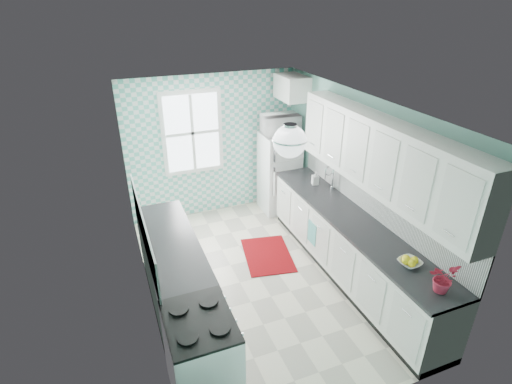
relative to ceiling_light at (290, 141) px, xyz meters
name	(u,v)px	position (x,y,z in m)	size (l,w,h in m)	color
floor	(259,278)	(0.00, 0.80, -2.33)	(3.00, 4.40, 0.02)	beige
ceiling	(260,104)	(0.00, 0.80, 0.19)	(3.00, 4.40, 0.02)	white
wall_back	(212,146)	(0.00, 3.01, -1.07)	(3.00, 0.02, 2.50)	#6DA798
wall_front	(359,316)	(0.00, -1.41, -1.07)	(3.00, 0.02, 2.50)	#6DA798
wall_left	(140,223)	(-1.51, 0.80, -1.07)	(0.02, 4.40, 2.50)	#6DA798
wall_right	(358,182)	(1.51, 0.80, -1.07)	(0.02, 4.40, 2.50)	#6DA798
accent_wall	(213,146)	(0.00, 2.99, -1.07)	(3.00, 0.01, 2.50)	#5CBFAC
window	(192,133)	(-0.35, 2.96, -0.77)	(1.04, 0.05, 1.44)	white
backsplash_right	(373,198)	(1.49, 0.40, -1.13)	(0.02, 3.60, 0.51)	white
backsplash_left	(144,230)	(-1.49, 0.73, -1.13)	(0.02, 2.15, 0.51)	white
upper_cabinets_right	(381,156)	(1.33, 0.20, -0.42)	(0.33, 3.20, 0.90)	white
upper_cabinet_fridge	(291,87)	(1.30, 2.63, -0.07)	(0.40, 0.74, 0.40)	white
ceiling_light	(290,141)	(0.00, 0.00, 0.00)	(0.34, 0.34, 0.35)	silver
base_cabinets_right	(349,249)	(1.20, 0.40, -1.87)	(0.60, 3.60, 0.90)	white
countertop_right	(352,220)	(1.19, 0.40, -1.40)	(0.63, 3.60, 0.04)	black
base_cabinets_left	(174,275)	(-1.20, 0.73, -1.87)	(0.60, 2.15, 0.90)	white
countertop_left	(172,244)	(-1.19, 0.73, -1.40)	(0.63, 2.15, 0.04)	black
fridge	(279,173)	(1.11, 2.59, -1.59)	(0.64, 0.64, 1.47)	white
stove	(202,356)	(-1.20, -0.68, -1.82)	(0.63, 0.79, 0.95)	white
sink	(321,192)	(1.20, 1.27, -1.39)	(0.56, 0.47, 0.53)	silver
rug	(268,255)	(0.32, 1.25, -2.32)	(0.69, 0.99, 0.02)	maroon
dish_towel	(312,233)	(0.89, 0.91, -1.84)	(0.02, 0.23, 0.34)	#5E9989
fruit_bowl	(410,263)	(1.20, -0.70, -1.35)	(0.24, 0.24, 0.06)	white
potted_plant	(443,278)	(1.20, -1.15, -1.23)	(0.28, 0.24, 0.31)	#9E040C
soap_bottle	(315,178)	(1.25, 1.54, -1.27)	(0.10, 0.10, 0.22)	silver
microwave	(280,124)	(1.11, 2.59, -0.68)	(0.62, 0.42, 0.34)	white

